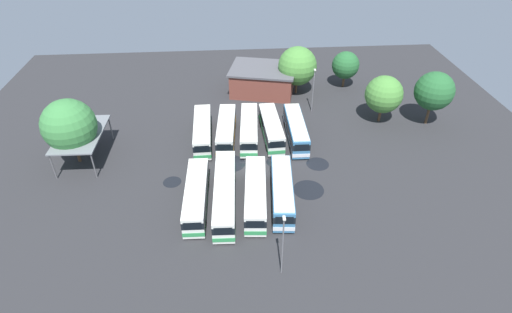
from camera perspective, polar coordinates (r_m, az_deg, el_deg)
The scene contains 24 objects.
ground_plane at distance 58.97m, azimuth -0.62°, elevation -1.63°, with size 94.59×94.59×0.00m, color #28282B.
bus_row0_slot0 at distance 64.53m, azimuth -7.49°, elevation 3.58°, with size 11.92×2.82×3.42m.
bus_row0_slot1 at distance 64.41m, azimuth -4.18°, elevation 3.74°, with size 11.73×3.40×3.42m.
bus_row0_slot2 at distance 64.46m, azimuth -0.97°, elevation 3.86°, with size 11.98×3.45×3.42m.
bus_row0_slot3 at distance 64.74m, azimuth 2.15°, elevation 4.00°, with size 11.32×3.09×3.42m.
bus_row0_slot4 at distance 64.60m, azimuth 5.59°, elevation 3.76°, with size 11.89×2.80×3.42m.
bus_row1_slot0 at distance 52.06m, azimuth -8.35°, elevation -5.41°, with size 12.07×2.91×3.42m.
bus_row1_slot1 at distance 52.07m, azimuth -4.39°, elevation -5.07°, with size 14.62×3.13×3.42m.
bus_row1_slot2 at distance 51.81m, azimuth -0.08°, elevation -5.19°, with size 12.36×3.56×3.42m.
bus_row1_slot3 at distance 52.25m, azimuth 3.67°, elevation -4.86°, with size 11.92×3.62×3.42m.
depot_building at distance 79.13m, azimuth 0.99°, elevation 10.70°, with size 11.89×13.94×4.88m.
maintenance_shelter at distance 64.11m, azimuth -23.35°, elevation 2.83°, with size 10.70×6.34×4.25m.
lamp_post_by_building at distance 42.19m, azimuth 3.76°, elevation -12.08°, with size 0.56×0.28×8.11m.
lamp_post_near_entrance at distance 71.98m, azimuth 8.02°, elevation 9.39°, with size 0.56×0.28×7.89m.
tree_south_edge at distance 72.68m, azimuth 23.68°, elevation 8.38°, with size 6.28×6.28×9.16m.
tree_north_edge at distance 62.68m, azimuth -24.69°, elevation 3.96°, with size 7.53×7.53×9.91m.
tree_east_edge at distance 77.72m, azimuth 5.81°, elevation 12.49°, with size 7.17×7.17×9.08m.
tree_northwest at distance 71.03m, azimuth 17.46°, elevation 8.29°, with size 6.18×6.18×8.12m.
tree_northeast at distance 82.23m, azimuth 12.42°, elevation 12.37°, with size 5.23×5.23×7.07m.
puddle_centre_drain at distance 57.62m, azimuth -11.65°, elevation -3.52°, with size 2.53×2.53×0.01m, color black.
puddle_between_rows at distance 55.60m, azimuth 7.36°, elevation -4.65°, with size 4.19×4.19×0.01m, color black.
puddle_front_lane at distance 59.97m, azimuth -3.49°, elevation -0.99°, with size 4.21×4.21×0.01m, color black.
puddle_back_corner at distance 60.46m, azimuth 8.61°, elevation -1.03°, with size 3.33×3.33×0.01m, color black.
puddle_near_shelter at distance 60.22m, azimuth 2.70°, elevation -0.78°, with size 2.65×2.65×0.01m, color black.
Camera 1 is at (46.99, -2.99, 35.51)m, focal length 28.58 mm.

